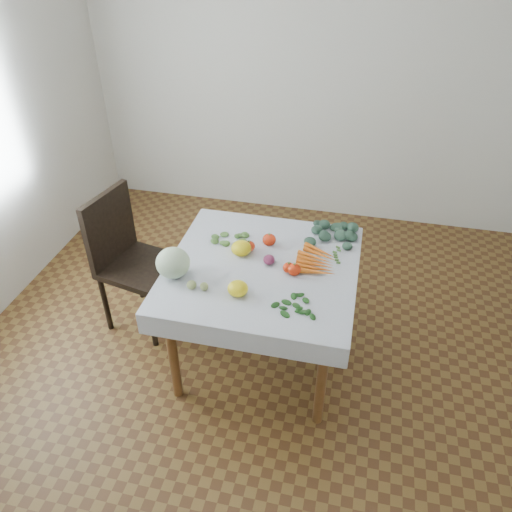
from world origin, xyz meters
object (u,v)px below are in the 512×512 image
at_px(heirloom_back, 241,248).
at_px(cabbage, 173,263).
at_px(chair, 127,253).
at_px(table, 262,280).
at_px(carrot_bunch, 317,261).

bearing_deg(heirloom_back, cabbage, -138.35).
bearing_deg(cabbage, chair, 143.41).
height_order(table, cabbage, cabbage).
height_order(table, heirloom_back, heirloom_back).
xyz_separation_m(table, carrot_bunch, (0.31, 0.10, 0.12)).
height_order(cabbage, heirloom_back, cabbage).
xyz_separation_m(cabbage, carrot_bunch, (0.79, 0.30, -0.07)).
distance_m(table, chair, 1.00).
bearing_deg(chair, carrot_bunch, -3.21).
bearing_deg(carrot_bunch, chair, 176.79).
xyz_separation_m(table, cabbage, (-0.48, -0.20, 0.19)).
bearing_deg(heirloom_back, chair, 174.46).
relative_size(table, heirloom_back, 8.01).
relative_size(table, carrot_bunch, 3.24).
relative_size(chair, heirloom_back, 8.03).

